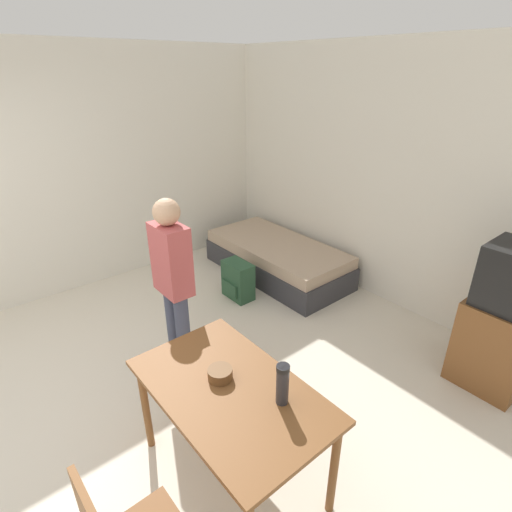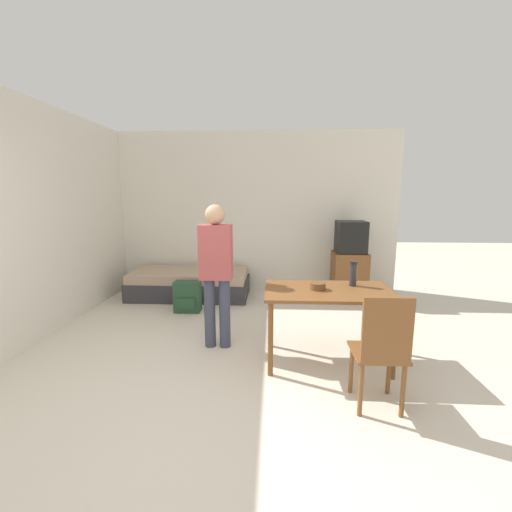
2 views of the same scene
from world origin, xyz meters
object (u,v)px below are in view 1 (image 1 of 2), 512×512
daybed (277,259)px  mate_bowl (220,374)px  person_standing (173,277)px  backpack (238,280)px  dining_table (231,400)px  thermos_flask (283,382)px  tv (502,323)px

daybed → mate_bowl: bearing=-49.7°
person_standing → backpack: 1.44m
person_standing → dining_table: bearing=-13.8°
daybed → dining_table: (1.91, -2.13, 0.44)m
thermos_flask → backpack: 2.46m
mate_bowl → dining_table: bearing=-2.0°
backpack → dining_table: bearing=-38.3°
daybed → dining_table: 2.89m
tv → daybed: bearing=-179.0°
dining_table → thermos_flask: bearing=31.0°
tv → dining_table: bearing=-107.3°
daybed → tv: tv is taller
thermos_flask → mate_bowl: thermos_flask is taller
daybed → tv: bearing=1.0°
dining_table → mate_bowl: (-0.10, 0.00, 0.13)m
backpack → mate_bowl: bearing=-39.9°
dining_table → backpack: size_ratio=2.79×
daybed → dining_table: size_ratio=1.54×
dining_table → person_standing: 1.21m
tv → dining_table: size_ratio=1.01×
dining_table → tv: bearing=72.7°
dining_table → thermos_flask: (0.27, 0.16, 0.23)m
mate_bowl → tv: bearing=70.3°
daybed → dining_table: bearing=-48.2°
backpack → person_standing: bearing=-61.1°
daybed → person_standing: (0.76, -1.85, 0.69)m
person_standing → thermos_flask: (1.41, -0.12, -0.01)m
daybed → thermos_flask: size_ratio=7.50×
tv → mate_bowl: 2.32m
person_standing → mate_bowl: person_standing is taller
mate_bowl → backpack: (-1.66, 1.38, -0.56)m
dining_table → daybed: bearing=131.8°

